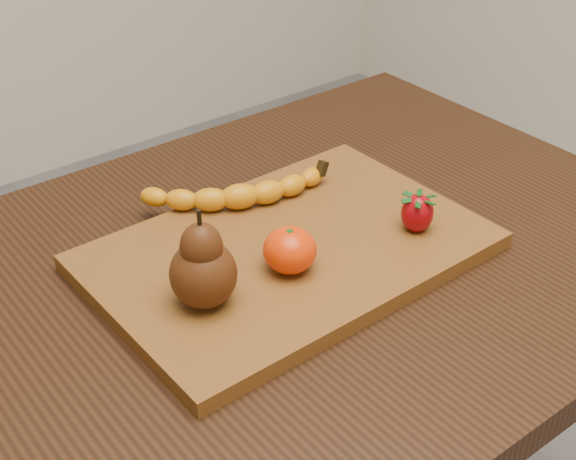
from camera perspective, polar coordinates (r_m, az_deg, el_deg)
table at (r=1.01m, az=-0.35°, el=-6.68°), size 1.00×0.70×0.76m
cutting_board at (r=0.94m, az=-0.00°, el=-1.53°), size 0.45×0.31×0.02m
banana at (r=1.00m, az=-3.45°, el=2.39°), size 0.21×0.13×0.03m
pear at (r=0.82m, az=-6.12°, el=-2.01°), size 0.08×0.08×0.11m
mandarin at (r=0.88m, az=0.12°, el=-1.44°), size 0.07×0.07×0.05m
strawberry at (r=0.97m, az=9.19°, el=1.29°), size 0.05×0.05×0.05m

